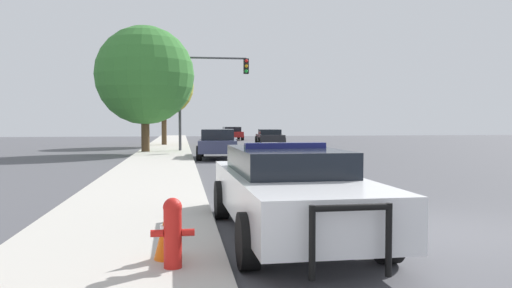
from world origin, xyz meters
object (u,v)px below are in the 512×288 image
(traffic_light, at_px, (207,83))
(traffic_cone, at_px, (168,231))
(car_background_oncoming, at_px, (270,137))
(car_background_distant, at_px, (232,133))
(police_car, at_px, (288,188))
(fire_hydrant, at_px, (173,231))
(tree_sidewalk_mid, at_px, (145,75))
(tree_sidewalk_far, at_px, (164,86))
(car_background_midblock, at_px, (218,143))

(traffic_light, bearing_deg, traffic_cone, -94.14)
(car_background_oncoming, xyz_separation_m, traffic_cone, (-6.77, -30.77, -0.22))
(traffic_cone, bearing_deg, car_background_distant, 83.22)
(police_car, xyz_separation_m, car_background_oncoming, (4.94, 29.25, -0.08))
(fire_hydrant, xyz_separation_m, tree_sidewalk_mid, (-1.88, 22.92, 3.84))
(car_background_distant, height_order, car_background_oncoming, car_background_distant)
(tree_sidewalk_far, bearing_deg, traffic_light, -70.36)
(police_car, distance_m, car_background_oncoming, 29.66)
(traffic_light, distance_m, car_background_distant, 20.20)
(traffic_light, xyz_separation_m, car_background_oncoming, (5.08, 7.44, -3.38))
(traffic_light, relative_size, tree_sidewalk_far, 0.86)
(car_background_oncoming, xyz_separation_m, tree_sidewalk_far, (-7.83, 0.26, 3.72))
(police_car, relative_size, car_background_oncoming, 1.27)
(car_background_midblock, height_order, traffic_cone, car_background_midblock)
(car_background_distant, xyz_separation_m, tree_sidewalk_mid, (-6.93, -20.42, 3.70))
(car_background_distant, xyz_separation_m, tree_sidewalk_far, (-6.17, -11.92, 3.71))
(traffic_cone, bearing_deg, car_background_midblock, 83.89)
(police_car, bearing_deg, tree_sidewalk_far, -85.42)
(car_background_distant, xyz_separation_m, car_background_oncoming, (1.66, -12.18, -0.01))
(traffic_light, relative_size, tree_sidewalk_mid, 0.79)
(tree_sidewalk_far, height_order, traffic_cone, tree_sidewalk_far)
(car_background_oncoming, distance_m, car_background_midblock, 13.49)
(fire_hydrant, xyz_separation_m, tree_sidewalk_far, (-1.12, 31.42, 3.85))
(police_car, xyz_separation_m, tree_sidewalk_far, (-2.89, 29.50, 3.65))
(traffic_light, distance_m, tree_sidewalk_mid, 3.61)
(car_background_distant, relative_size, tree_sidewalk_mid, 0.63)
(fire_hydrant, height_order, traffic_light, traffic_light)
(car_background_distant, bearing_deg, traffic_light, -101.10)
(tree_sidewalk_far, bearing_deg, tree_sidewalk_mid, -95.10)
(tree_sidewalk_far, bearing_deg, car_background_midblock, -76.85)
(police_car, height_order, fire_hydrant, police_car)
(fire_hydrant, relative_size, tree_sidewalk_far, 0.12)
(car_background_distant, height_order, tree_sidewalk_far, tree_sidewalk_far)
(car_background_oncoming, distance_m, traffic_cone, 31.51)
(fire_hydrant, relative_size, traffic_light, 0.14)
(fire_hydrant, distance_m, car_background_distant, 43.63)
(traffic_light, height_order, car_background_oncoming, traffic_light)
(car_background_midblock, distance_m, tree_sidewalk_far, 13.70)
(police_car, height_order, car_background_distant, police_car)
(traffic_light, bearing_deg, tree_sidewalk_mid, -167.10)
(fire_hydrant, distance_m, traffic_cone, 0.40)
(police_car, bearing_deg, car_background_distant, -95.54)
(fire_hydrant, height_order, traffic_cone, fire_hydrant)
(car_background_midblock, relative_size, tree_sidewalk_far, 0.66)
(car_background_oncoming, relative_size, traffic_cone, 6.36)
(traffic_light, xyz_separation_m, traffic_cone, (-1.69, -23.33, -3.60))
(traffic_light, relative_size, car_background_midblock, 1.31)
(police_car, distance_m, traffic_cone, 2.40)
(fire_hydrant, distance_m, tree_sidewalk_mid, 23.31)
(car_background_distant, relative_size, car_background_oncoming, 1.04)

